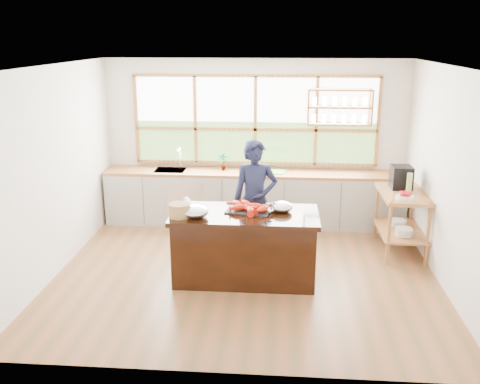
# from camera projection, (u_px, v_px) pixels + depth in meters

# --- Properties ---
(ground_plane) EXTENTS (5.00, 5.00, 0.00)m
(ground_plane) POSITION_uv_depth(u_px,v_px,m) (246.00, 272.00, 7.18)
(ground_plane) COLOR brown
(room_shell) EXTENTS (5.02, 4.52, 2.71)m
(room_shell) POSITION_uv_depth(u_px,v_px,m) (251.00, 136.00, 7.17)
(room_shell) COLOR silver
(room_shell) RESTS_ON ground_plane
(back_counter) EXTENTS (4.90, 0.63, 0.90)m
(back_counter) POSITION_uv_depth(u_px,v_px,m) (253.00, 197.00, 8.90)
(back_counter) COLOR #B1B0A7
(back_counter) RESTS_ON ground_plane
(right_shelf_unit) EXTENTS (0.62, 1.10, 0.90)m
(right_shelf_unit) POSITION_uv_depth(u_px,v_px,m) (402.00, 212.00, 7.69)
(right_shelf_unit) COLOR #A86E2D
(right_shelf_unit) RESTS_ON ground_plane
(island) EXTENTS (1.85, 0.90, 0.90)m
(island) POSITION_uv_depth(u_px,v_px,m) (245.00, 246.00, 6.86)
(island) COLOR black
(island) RESTS_ON ground_plane
(cook) EXTENTS (0.66, 0.47, 1.70)m
(cook) POSITION_uv_depth(u_px,v_px,m) (255.00, 200.00, 7.41)
(cook) COLOR #151933
(cook) RESTS_ON ground_plane
(potted_plant) EXTENTS (0.15, 0.11, 0.28)m
(potted_plant) POSITION_uv_depth(u_px,v_px,m) (223.00, 162.00, 8.83)
(potted_plant) COLOR slate
(potted_plant) RESTS_ON back_counter
(cutting_board) EXTENTS (0.46, 0.39, 0.01)m
(cutting_board) POSITION_uv_depth(u_px,v_px,m) (273.00, 171.00, 8.75)
(cutting_board) COLOR green
(cutting_board) RESTS_ON back_counter
(espresso_machine) EXTENTS (0.30, 0.32, 0.33)m
(espresso_machine) POSITION_uv_depth(u_px,v_px,m) (401.00, 177.00, 7.78)
(espresso_machine) COLOR black
(espresso_machine) RESTS_ON right_shelf_unit
(wine_bottle) EXTENTS (0.09, 0.09, 0.30)m
(wine_bottle) POSITION_uv_depth(u_px,v_px,m) (409.00, 184.00, 7.49)
(wine_bottle) COLOR #A0A658
(wine_bottle) RESTS_ON right_shelf_unit
(fruit_bowl) EXTENTS (0.25, 0.25, 0.11)m
(fruit_bowl) POSITION_uv_depth(u_px,v_px,m) (405.00, 196.00, 7.29)
(fruit_bowl) COLOR silver
(fruit_bowl) RESTS_ON right_shelf_unit
(slate_board) EXTENTS (0.62, 0.50, 0.02)m
(slate_board) POSITION_uv_depth(u_px,v_px,m) (249.00, 210.00, 6.81)
(slate_board) COLOR black
(slate_board) RESTS_ON island
(lobster_pile) EXTENTS (0.55, 0.48, 0.08)m
(lobster_pile) POSITION_uv_depth(u_px,v_px,m) (249.00, 207.00, 6.78)
(lobster_pile) COLOR red
(lobster_pile) RESTS_ON slate_board
(mixing_bowl_left) EXTENTS (0.33, 0.33, 0.16)m
(mixing_bowl_left) POSITION_uv_depth(u_px,v_px,m) (195.00, 211.00, 6.57)
(mixing_bowl_left) COLOR silver
(mixing_bowl_left) RESTS_ON island
(mixing_bowl_right) EXTENTS (0.29, 0.29, 0.14)m
(mixing_bowl_right) POSITION_uv_depth(u_px,v_px,m) (282.00, 207.00, 6.78)
(mixing_bowl_right) COLOR silver
(mixing_bowl_right) RESTS_ON island
(wine_glass) EXTENTS (0.08, 0.08, 0.22)m
(wine_glass) POSITION_uv_depth(u_px,v_px,m) (271.00, 208.00, 6.41)
(wine_glass) COLOR silver
(wine_glass) RESTS_ON island
(wicker_basket) EXTENTS (0.26, 0.26, 0.17)m
(wicker_basket) POSITION_uv_depth(u_px,v_px,m) (180.00, 210.00, 6.57)
(wicker_basket) COLOR #A2784A
(wicker_basket) RESTS_ON island
(parchment_roll) EXTENTS (0.17, 0.31, 0.08)m
(parchment_roll) POSITION_uv_depth(u_px,v_px,m) (188.00, 203.00, 7.01)
(parchment_roll) COLOR silver
(parchment_roll) RESTS_ON island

